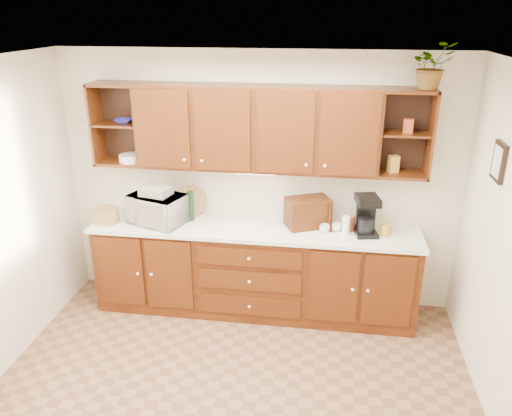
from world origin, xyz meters
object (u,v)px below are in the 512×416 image
(bread_box, at_px, (308,212))
(coffee_maker, at_px, (366,215))
(microwave, at_px, (157,209))
(potted_plant, at_px, (432,66))

(bread_box, relative_size, coffee_maker, 1.09)
(microwave, xyz_separation_m, coffee_maker, (2.04, 0.05, 0.03))
(microwave, relative_size, coffee_maker, 1.40)
(potted_plant, bearing_deg, microwave, -176.77)
(potted_plant, bearing_deg, coffee_maker, -168.29)
(bread_box, height_order, coffee_maker, coffee_maker)
(bread_box, xyz_separation_m, coffee_maker, (0.56, -0.09, 0.04))
(microwave, distance_m, potted_plant, 2.86)
(microwave, height_order, coffee_maker, coffee_maker)
(bread_box, bearing_deg, coffee_maker, -33.22)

